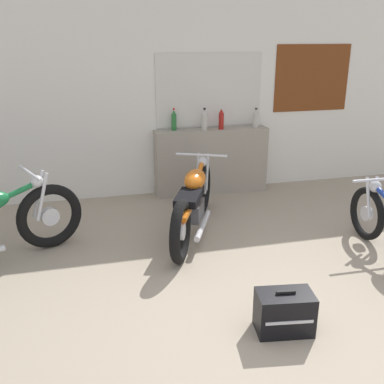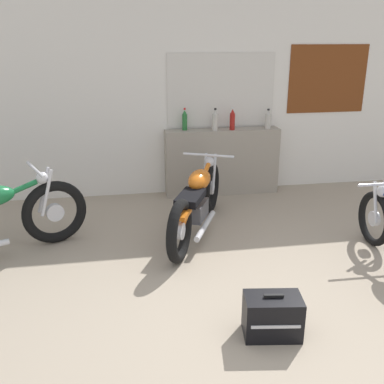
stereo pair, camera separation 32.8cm
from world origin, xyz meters
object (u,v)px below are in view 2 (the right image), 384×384
at_px(bottle_leftmost, 185,120).
at_px(bottle_left_center, 215,121).
at_px(motorcycle_orange, 197,201).
at_px(hard_case_black, 272,316).
at_px(bottle_right_center, 268,120).
at_px(bottle_center, 232,120).

bearing_deg(bottle_leftmost, bottle_left_center, -12.22).
xyz_separation_m(motorcycle_orange, hard_case_black, (0.23, -1.96, -0.23)).
relative_size(bottle_right_center, hard_case_black, 0.60).
xyz_separation_m(bottle_right_center, hard_case_black, (-1.03, -3.28, -0.90)).
distance_m(bottle_center, bottle_right_center, 0.52).
relative_size(motorcycle_orange, hard_case_black, 4.11).
distance_m(bottle_center, motorcycle_orange, 1.65).
bearing_deg(motorcycle_orange, bottle_leftmost, 86.89).
bearing_deg(bottle_leftmost, bottle_right_center, -3.69).
distance_m(bottle_leftmost, bottle_right_center, 1.18).
bearing_deg(bottle_leftmost, hard_case_black, -87.36).
height_order(bottle_left_center, motorcycle_orange, bottle_left_center).
xyz_separation_m(bottle_leftmost, bottle_center, (0.66, -0.09, 0.00)).
height_order(bottle_center, motorcycle_orange, bottle_center).
distance_m(bottle_leftmost, hard_case_black, 3.48).
distance_m(motorcycle_orange, hard_case_black, 1.98).
bearing_deg(hard_case_black, bottle_left_center, 85.48).
relative_size(bottle_leftmost, motorcycle_orange, 0.16).
xyz_separation_m(bottle_center, motorcycle_orange, (-0.73, -1.31, -0.68)).
relative_size(bottle_right_center, motorcycle_orange, 0.14).
relative_size(bottle_leftmost, bottle_center, 0.97).
bearing_deg(hard_case_black, bottle_right_center, 72.63).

